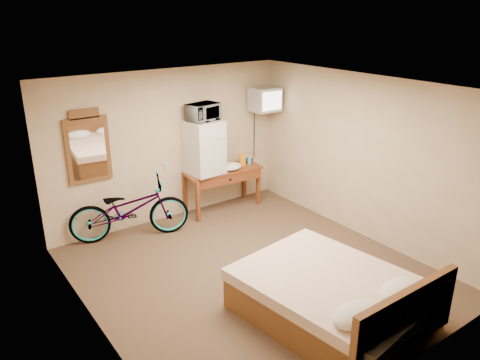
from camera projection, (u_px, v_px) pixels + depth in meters
The scene contains 13 objects.
room at pixel (254, 187), 5.93m from camera, with size 4.60×4.64×2.50m.
desk at pixel (224, 176), 8.14m from camera, with size 1.41×0.65×0.75m.
mini_fridge at pixel (204, 147), 7.79m from camera, with size 0.59×0.57×0.90m.
microwave at pixel (203, 112), 7.58m from camera, with size 0.51×0.35×0.28m, color silver.
snack_bag at pixel (242, 160), 8.28m from camera, with size 0.10×0.06×0.21m, color orange.
blue_cup at pixel (249, 160), 8.37m from camera, with size 0.07×0.07×0.13m, color #3DA3CF.
cloth_cream at pixel (231, 167), 8.06m from camera, with size 0.39×0.30×0.12m, color silver.
cloth_dark_a at pixel (204, 174), 7.73m from camera, with size 0.25×0.19×0.09m, color black.
cloth_dark_b at pixel (248, 160), 8.46m from camera, with size 0.19×0.16×0.09m, color black.
crt_television at pixel (265, 99), 8.22m from camera, with size 0.50×0.59×0.42m.
wall_mirror at pixel (88, 148), 6.85m from camera, with size 0.65×0.04×1.11m.
bicycle at pixel (129, 209), 7.18m from camera, with size 0.63×1.81×0.95m, color black.
bed at pixel (336, 299), 5.29m from camera, with size 1.81×2.24×0.90m.
Camera 1 is at (-3.37, -4.38, 3.40)m, focal length 35.00 mm.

